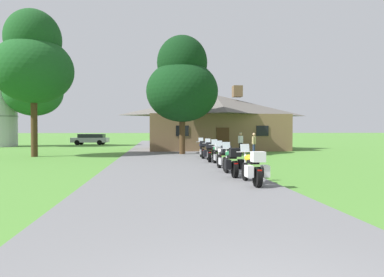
# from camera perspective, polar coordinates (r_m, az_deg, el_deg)

# --- Properties ---
(ground_plane) EXTENTS (500.00, 500.00, 0.00)m
(ground_plane) POSITION_cam_1_polar(r_m,az_deg,el_deg) (22.63, -4.04, -3.32)
(ground_plane) COLOR #4C8433
(asphalt_driveway) EXTENTS (6.40, 80.00, 0.06)m
(asphalt_driveway) POSITION_cam_1_polar(r_m,az_deg,el_deg) (20.64, -3.83, -3.69)
(asphalt_driveway) COLOR slate
(asphalt_driveway) RESTS_ON ground
(motorcycle_yellow_nearest_to_camera) EXTENTS (0.72, 2.08, 1.30)m
(motorcycle_yellow_nearest_to_camera) POSITION_cam_1_polar(r_m,az_deg,el_deg) (11.27, 10.26, -4.93)
(motorcycle_yellow_nearest_to_camera) COLOR black
(motorcycle_yellow_nearest_to_camera) RESTS_ON asphalt_driveway
(motorcycle_green_second_in_row) EXTENTS (0.72, 2.08, 1.30)m
(motorcycle_green_second_in_row) POSITION_cam_1_polar(r_m,az_deg,el_deg) (13.30, 6.74, -3.96)
(motorcycle_green_second_in_row) COLOR black
(motorcycle_green_second_in_row) RESTS_ON asphalt_driveway
(motorcycle_white_third_in_row) EXTENTS (0.66, 2.08, 1.30)m
(motorcycle_white_third_in_row) POSITION_cam_1_polar(r_m,az_deg,el_deg) (15.33, 5.25, -3.22)
(motorcycle_white_third_in_row) COLOR black
(motorcycle_white_third_in_row) RESTS_ON asphalt_driveway
(motorcycle_green_fourth_in_row) EXTENTS (0.66, 2.08, 1.30)m
(motorcycle_green_fourth_in_row) POSITION_cam_1_polar(r_m,az_deg,el_deg) (17.63, 4.28, -2.62)
(motorcycle_green_fourth_in_row) COLOR black
(motorcycle_green_fourth_in_row) RESTS_ON asphalt_driveway
(motorcycle_black_fifth_in_row) EXTENTS (0.82, 2.08, 1.30)m
(motorcycle_black_fifth_in_row) POSITION_cam_1_polar(r_m,az_deg,el_deg) (19.51, 2.88, -2.27)
(motorcycle_black_fifth_in_row) COLOR black
(motorcycle_black_fifth_in_row) RESTS_ON asphalt_driveway
(motorcycle_blue_farthest_in_row) EXTENTS (0.66, 2.08, 1.30)m
(motorcycle_blue_farthest_in_row) POSITION_cam_1_polar(r_m,az_deg,el_deg) (21.97, 1.72, -1.84)
(motorcycle_blue_farthest_in_row) COLOR black
(motorcycle_blue_farthest_in_row) RESTS_ON asphalt_driveway
(stone_lodge) EXTENTS (13.30, 8.55, 6.26)m
(stone_lodge) POSITION_cam_1_polar(r_m,az_deg,el_deg) (33.31, 3.85, 2.92)
(stone_lodge) COLOR brown
(stone_lodge) RESTS_ON ground
(bystander_white_shirt_near_lodge) EXTENTS (0.47, 0.39, 1.69)m
(bystander_white_shirt_near_lodge) POSITION_cam_1_polar(r_m,az_deg,el_deg) (27.18, 8.19, -0.55)
(bystander_white_shirt_near_lodge) COLOR black
(bystander_white_shirt_near_lodge) RESTS_ON ground
(bystander_tan_shirt_beside_signpost) EXTENTS (0.37, 0.49, 1.67)m
(bystander_tan_shirt_beside_signpost) POSITION_cam_1_polar(r_m,az_deg,el_deg) (25.22, 10.39, -0.74)
(bystander_tan_shirt_beside_signpost) COLOR navy
(bystander_tan_shirt_beside_signpost) RESTS_ON ground
(tree_left_near) EXTENTS (5.43, 5.43, 10.27)m
(tree_left_near) POSITION_cam_1_polar(r_m,az_deg,el_deg) (26.64, -25.15, 11.73)
(tree_left_near) COLOR #422D19
(tree_left_near) RESTS_ON ground
(tree_by_lodge_front) EXTENTS (5.43, 5.43, 9.02)m
(tree_by_lodge_front) POSITION_cam_1_polar(r_m,az_deg,el_deg) (25.96, -1.66, 9.34)
(tree_by_lodge_front) COLOR #422D19
(tree_by_lodge_front) RESTS_ON ground
(tree_left_far) EXTENTS (6.50, 6.50, 11.34)m
(tree_left_far) POSITION_cam_1_polar(r_m,az_deg,el_deg) (43.30, -25.14, 8.16)
(tree_left_far) COLOR #422D19
(tree_left_far) RESTS_ON ground
(parked_silver_suv_far_left) EXTENTS (4.74, 2.24, 1.40)m
(parked_silver_suv_far_left) POSITION_cam_1_polar(r_m,az_deg,el_deg) (45.95, -16.70, -0.05)
(parked_silver_suv_far_left) COLOR #ADAFB7
(parked_silver_suv_far_left) RESTS_ON ground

